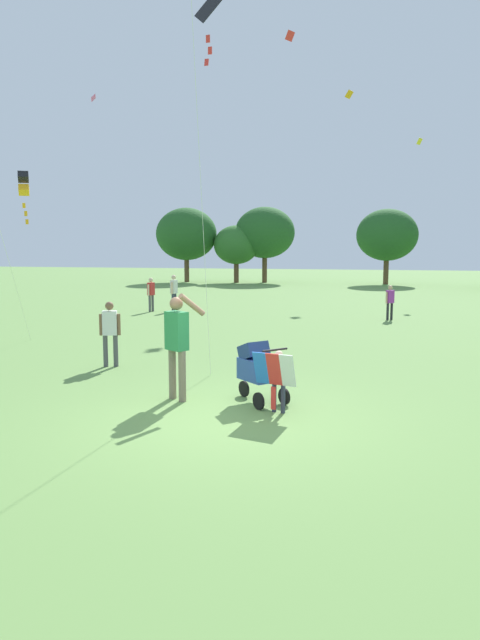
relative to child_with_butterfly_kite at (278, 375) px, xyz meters
name	(u,v)px	position (x,y,z in m)	size (l,w,h in m)	color
ground_plane	(225,419)	(-0.72, -0.50, -0.61)	(120.00, 120.00, 0.00)	#668E47
treeline_distant	(430,232)	(4.89, 31.92, 2.99)	(37.68, 7.85, 6.03)	brown
child_with_butterfly_kite	(278,375)	(0.00, 0.00, 0.00)	(0.70, 0.44, 0.99)	#33384C
person_adult_flyer	(177,338)	(-1.79, 0.39, 0.45)	(0.71, 0.49, 1.84)	#7F705B
stroller	(257,366)	(-0.44, 0.58, -0.01)	(0.99, 0.96, 1.03)	black
kite_adult_black	(208,26)	(-1.76, 2.28, 6.10)	(0.72, 2.08, 7.44)	black
kite_green_novelty	(23,185)	(-7.97, 5.52, 3.67)	(1.86, 4.08, 4.65)	black
distant_kites_cluster	(322,75)	(-1.50, 22.28, 10.74)	(19.72, 9.63, 9.73)	pink
person_red_shirt	(174,290)	(-6.53, 13.42, 0.25)	(0.22, 0.47, 1.47)	#33384C
person_sitting_far	(110,329)	(-4.13, 2.67, 0.23)	(0.44, 0.28, 1.42)	#4C4C51
person_couple_left	(390,300)	(1.98, 12.46, 0.12)	(0.31, 0.30, 1.24)	#232328
person_kid_running	(151,292)	(-7.35, 12.97, 0.20)	(0.24, 0.43, 1.37)	#4C4C51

